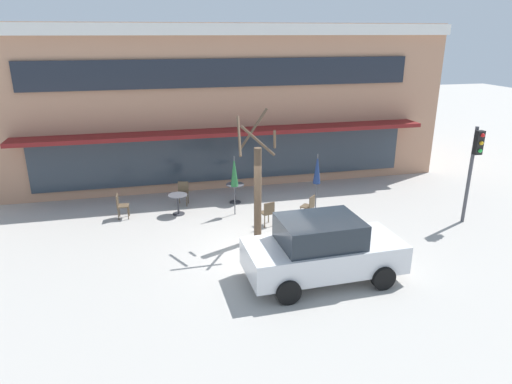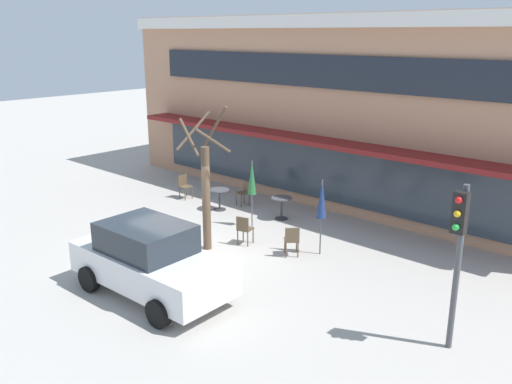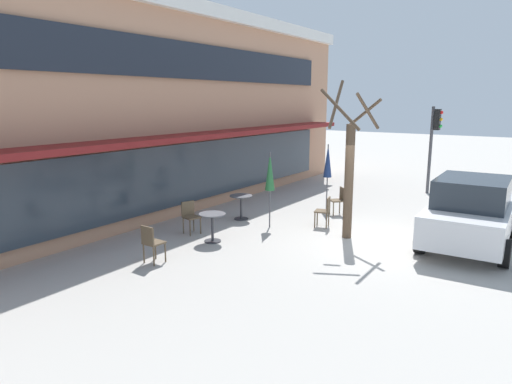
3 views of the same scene
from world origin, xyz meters
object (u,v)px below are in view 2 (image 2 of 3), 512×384
(cafe_chair_2, at_px, (244,228))
(cafe_chair_3, at_px, (184,185))
(cafe_table_near_wall, at_px, (219,196))
(traffic_light_pole, at_px, (458,242))
(parked_sedan, at_px, (150,260))
(cafe_table_streetside, at_px, (282,204))
(cafe_chair_0, at_px, (244,191))
(patio_umbrella_green_folded, at_px, (252,178))
(patio_umbrella_cream_folded, at_px, (322,200))
(cafe_chair_1, at_px, (292,239))
(street_tree, at_px, (206,188))

(cafe_chair_2, distance_m, cafe_chair_3, 5.29)
(cafe_table_near_wall, distance_m, traffic_light_pole, 10.38)
(cafe_chair_3, distance_m, parked_sedan, 7.89)
(cafe_table_streetside, relative_size, cafe_chair_0, 0.85)
(patio_umbrella_green_folded, bearing_deg, patio_umbrella_cream_folded, -7.48)
(cafe_chair_1, bearing_deg, cafe_chair_0, 148.89)
(cafe_chair_1, xyz_separation_m, cafe_chair_3, (-6.53, 1.66, 0.00))
(cafe_table_streetside, height_order, street_tree, street_tree)
(cafe_chair_0, distance_m, cafe_chair_3, 2.46)
(cafe_table_near_wall, height_order, street_tree, street_tree)
(cafe_chair_0, relative_size, traffic_light_pole, 0.26)
(cafe_table_streetside, bearing_deg, cafe_chair_2, -75.60)
(cafe_chair_1, bearing_deg, patio_umbrella_green_folded, 156.87)
(patio_umbrella_green_folded, xyz_separation_m, cafe_chair_3, (-4.04, 0.59, -1.10))
(patio_umbrella_green_folded, xyz_separation_m, street_tree, (0.30, -2.27, 0.21))
(cafe_chair_1, distance_m, street_tree, 2.83)
(cafe_table_near_wall, bearing_deg, patio_umbrella_green_folded, -13.56)
(cafe_table_streetside, distance_m, cafe_chair_1, 3.19)
(street_tree, bearing_deg, patio_umbrella_green_folded, 97.45)
(parked_sedan, distance_m, traffic_light_pole, 6.93)
(patio_umbrella_green_folded, xyz_separation_m, cafe_chair_2, (0.89, -1.32, -1.10))
(cafe_chair_1, bearing_deg, cafe_chair_2, -170.89)
(cafe_table_near_wall, height_order, cafe_chair_0, cafe_chair_0)
(street_tree, bearing_deg, cafe_chair_2, 57.80)
(cafe_table_streetside, bearing_deg, cafe_chair_0, 171.65)
(patio_umbrella_green_folded, relative_size, traffic_light_pole, 0.65)
(patio_umbrella_green_folded, xyz_separation_m, cafe_chair_1, (2.49, -1.06, -1.10))
(patio_umbrella_green_folded, distance_m, cafe_chair_2, 1.94)
(cafe_chair_1, bearing_deg, cafe_table_near_wall, 161.02)
(cafe_table_streetside, distance_m, cafe_chair_0, 2.02)
(cafe_table_streetside, bearing_deg, patio_umbrella_green_folded, -101.57)
(cafe_table_near_wall, relative_size, traffic_light_pole, 0.22)
(cafe_chair_0, relative_size, parked_sedan, 0.21)
(cafe_table_near_wall, xyz_separation_m, patio_umbrella_green_folded, (2.02, -0.49, 1.11))
(cafe_table_streetside, distance_m, traffic_light_pole, 8.59)
(patio_umbrella_cream_folded, bearing_deg, cafe_chair_2, -156.14)
(cafe_chair_3, bearing_deg, parked_sedan, -46.42)
(parked_sedan, bearing_deg, patio_umbrella_cream_folded, 71.27)
(cafe_chair_2, xyz_separation_m, street_tree, (-0.60, -0.95, 1.31))
(cafe_table_streetside, xyz_separation_m, street_tree, (0.05, -3.47, 1.32))
(cafe_table_streetside, height_order, cafe_chair_2, cafe_chair_2)
(cafe_chair_2, bearing_deg, patio_umbrella_green_folded, 124.11)
(cafe_chair_2, bearing_deg, cafe_chair_0, 133.22)
(cafe_table_near_wall, relative_size, street_tree, 0.18)
(parked_sedan, height_order, street_tree, street_tree)
(cafe_chair_3, bearing_deg, cafe_chair_1, -14.24)
(cafe_table_near_wall, bearing_deg, traffic_light_pole, -17.86)
(cafe_chair_0, height_order, street_tree, street_tree)
(cafe_chair_1, height_order, cafe_chair_2, same)
(patio_umbrella_green_folded, relative_size, cafe_chair_1, 2.47)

